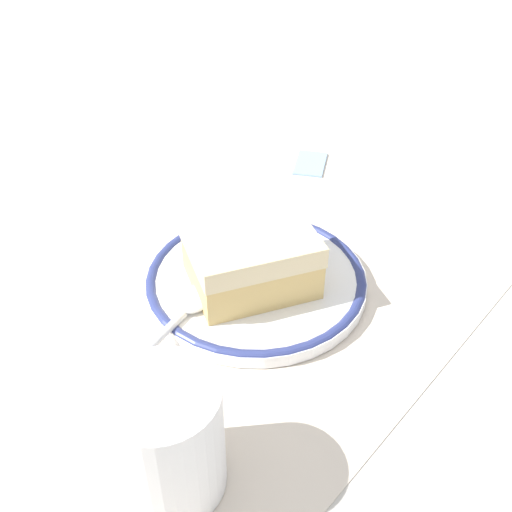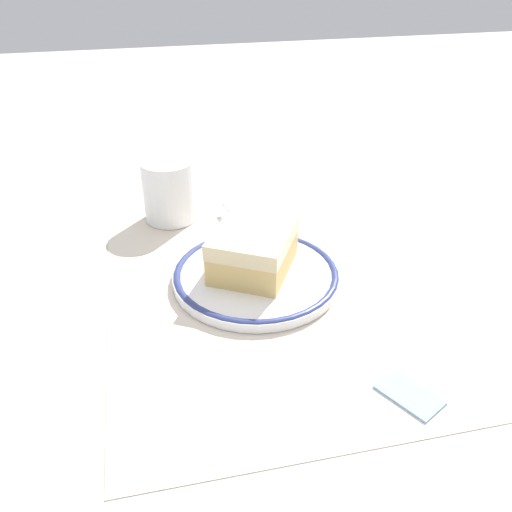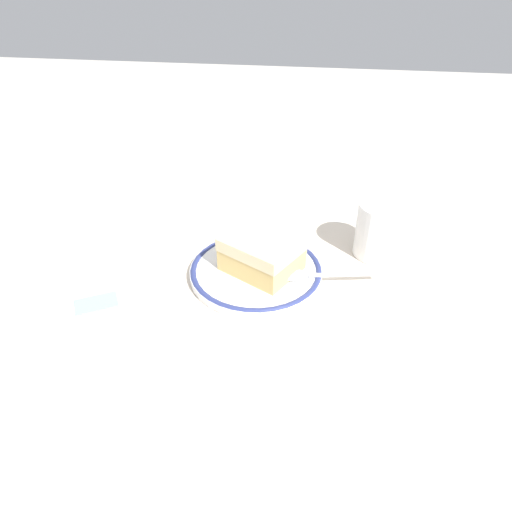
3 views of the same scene
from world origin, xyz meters
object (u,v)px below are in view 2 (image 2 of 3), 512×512
(cake_slice, at_px, (253,250))
(napkin, at_px, (291,204))
(plate, at_px, (256,275))
(cup, at_px, (169,194))
(spoon, at_px, (251,236))
(sugar_packet, at_px, (410,392))

(cake_slice, height_order, napkin, cake_slice)
(plate, height_order, cup, cup)
(spoon, bearing_deg, cake_slice, 170.02)
(cake_slice, bearing_deg, napkin, -28.53)
(cake_slice, xyz_separation_m, napkin, (0.16, -0.08, -0.03))
(cake_slice, bearing_deg, sugar_packet, -155.81)
(cake_slice, distance_m, cup, 0.17)
(cake_slice, relative_size, sugar_packet, 2.31)
(plate, distance_m, cake_slice, 0.03)
(plate, relative_size, sugar_packet, 3.45)
(napkin, bearing_deg, sugar_packet, -179.80)
(plate, height_order, cake_slice, cake_slice)
(cup, bearing_deg, plate, -155.08)
(spoon, bearing_deg, sugar_packet, -163.43)
(cake_slice, xyz_separation_m, cup, (0.15, 0.07, -0.00))
(spoon, relative_size, napkin, 1.10)
(cup, bearing_deg, cake_slice, -154.41)
(plate, bearing_deg, napkin, -27.09)
(cake_slice, height_order, spoon, cake_slice)
(spoon, bearing_deg, napkin, -38.02)
(cake_slice, bearing_deg, spoon, -9.98)
(sugar_packet, bearing_deg, plate, 24.72)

